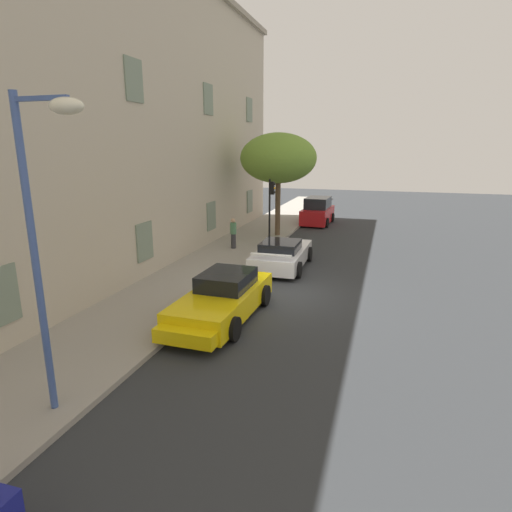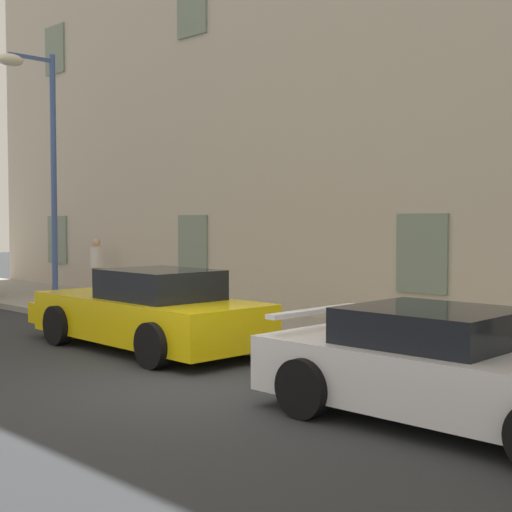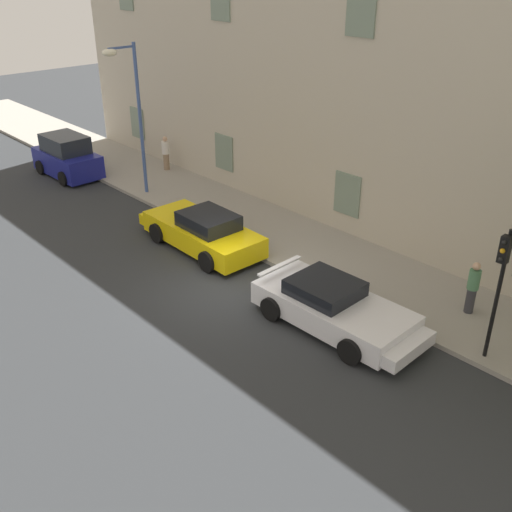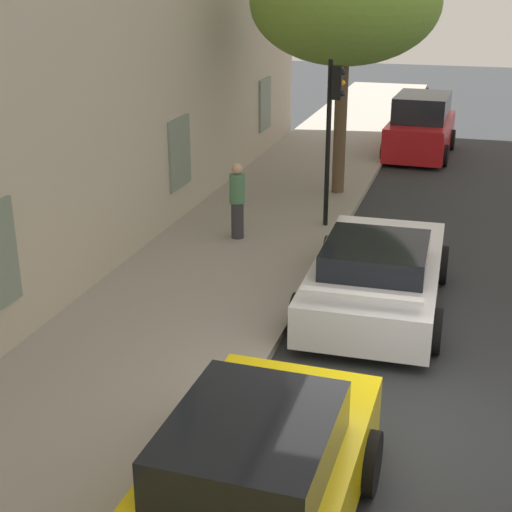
{
  "view_description": "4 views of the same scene",
  "coord_description": "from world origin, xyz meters",
  "px_view_note": "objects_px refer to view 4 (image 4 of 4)",
  "views": [
    {
      "loc": [
        -14.32,
        -3.52,
        5.22
      ],
      "look_at": [
        -0.85,
        0.65,
        1.59
      ],
      "focal_mm": 29.83,
      "sensor_mm": 36.0,
      "label": 1
    },
    {
      "loc": [
        7.53,
        -6.35,
        2.24
      ],
      "look_at": [
        -1.13,
        2.25,
        1.63
      ],
      "focal_mm": 51.36,
      "sensor_mm": 36.0,
      "label": 2
    },
    {
      "loc": [
        11.99,
        -9.98,
        9.08
      ],
      "look_at": [
        0.54,
        0.66,
        1.08
      ],
      "focal_mm": 41.43,
      "sensor_mm": 36.0,
      "label": 3
    },
    {
      "loc": [
        -7.88,
        -0.52,
        5.17
      ],
      "look_at": [
        2.01,
        2.42,
        1.26
      ],
      "focal_mm": 52.16,
      "sensor_mm": 36.0,
      "label": 4
    }
  ],
  "objects_px": {
    "pedestrian_strolling": "(237,200)",
    "traffic_light": "(333,115)",
    "tree_near_kerb": "(345,3)",
    "hatchback_parked": "(421,128)",
    "sportscar_yellow_flank": "(378,271)"
  },
  "relations": [
    {
      "from": "sportscar_yellow_flank",
      "to": "pedestrian_strolling",
      "type": "bearing_deg",
      "value": 55.73
    },
    {
      "from": "sportscar_yellow_flank",
      "to": "traffic_light",
      "type": "height_order",
      "value": "traffic_light"
    },
    {
      "from": "pedestrian_strolling",
      "to": "traffic_light",
      "type": "bearing_deg",
      "value": -50.93
    },
    {
      "from": "traffic_light",
      "to": "tree_near_kerb",
      "type": "bearing_deg",
      "value": 6.66
    },
    {
      "from": "traffic_light",
      "to": "pedestrian_strolling",
      "type": "distance_m",
      "value": 2.62
    },
    {
      "from": "hatchback_parked",
      "to": "traffic_light",
      "type": "height_order",
      "value": "traffic_light"
    },
    {
      "from": "hatchback_parked",
      "to": "pedestrian_strolling",
      "type": "height_order",
      "value": "hatchback_parked"
    },
    {
      "from": "sportscar_yellow_flank",
      "to": "hatchback_parked",
      "type": "height_order",
      "value": "hatchback_parked"
    },
    {
      "from": "hatchback_parked",
      "to": "pedestrian_strolling",
      "type": "bearing_deg",
      "value": 162.76
    },
    {
      "from": "hatchback_parked",
      "to": "pedestrian_strolling",
      "type": "relative_size",
      "value": 2.53
    },
    {
      "from": "tree_near_kerb",
      "to": "traffic_light",
      "type": "relative_size",
      "value": 1.7
    },
    {
      "from": "tree_near_kerb",
      "to": "sportscar_yellow_flank",
      "type": "bearing_deg",
      "value": -163.48
    },
    {
      "from": "hatchback_parked",
      "to": "tree_near_kerb",
      "type": "height_order",
      "value": "tree_near_kerb"
    },
    {
      "from": "tree_near_kerb",
      "to": "pedestrian_strolling",
      "type": "distance_m",
      "value": 5.55
    },
    {
      "from": "traffic_light",
      "to": "sportscar_yellow_flank",
      "type": "bearing_deg",
      "value": -156.52
    }
  ]
}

